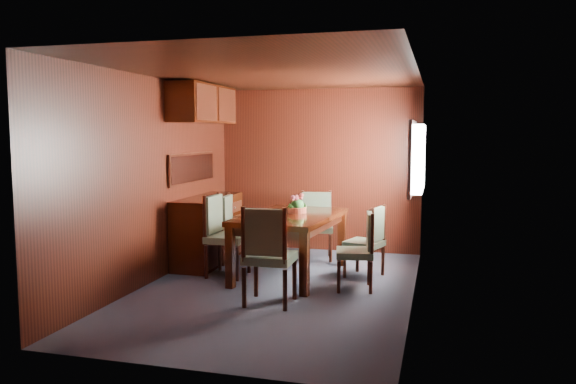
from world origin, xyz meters
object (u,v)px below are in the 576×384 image
(sideboard, at_px, (208,230))
(flower_centerpiece, at_px, (297,203))
(chair_right_near, at_px, (361,246))
(chair_head, at_px, (268,250))
(dining_table, at_px, (291,223))
(chair_left_near, at_px, (222,230))

(sideboard, relative_size, flower_centerpiece, 5.75)
(chair_right_near, distance_m, chair_head, 1.19)
(dining_table, height_order, flower_centerpiece, flower_centerpiece)
(sideboard, relative_size, chair_right_near, 1.58)
(dining_table, distance_m, chair_head, 1.22)
(dining_table, height_order, chair_left_near, chair_left_near)
(chair_right_near, relative_size, chair_head, 0.86)
(dining_table, distance_m, chair_right_near, 0.99)
(sideboard, height_order, chair_left_near, chair_left_near)
(dining_table, height_order, chair_head, chair_head)
(chair_right_near, height_order, chair_head, chair_head)
(chair_left_near, distance_m, chair_head, 1.37)
(sideboard, xyz_separation_m, chair_right_near, (2.16, -0.75, 0.04))
(chair_head, xyz_separation_m, flower_centerpiece, (-0.04, 1.37, 0.31))
(chair_left_near, bearing_deg, dining_table, 103.72)
(dining_table, bearing_deg, flower_centerpiece, 78.19)
(chair_left_near, height_order, chair_head, chair_head)
(sideboard, height_order, dining_table, sideboard)
(chair_right_near, bearing_deg, sideboard, 60.79)
(chair_left_near, bearing_deg, chair_right_near, 85.10)
(sideboard, height_order, flower_centerpiece, flower_centerpiece)
(dining_table, xyz_separation_m, flower_centerpiece, (0.05, 0.15, 0.22))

